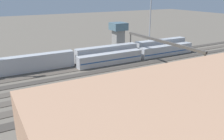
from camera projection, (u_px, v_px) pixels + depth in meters
ground_plane at (126, 73)px, 71.60m from camera, size 400.00×400.00×0.00m
track_bed_0 at (103, 61)px, 84.01m from camera, size 140.00×2.80×0.12m
track_bed_1 at (110, 64)px, 79.87m from camera, size 140.00×2.80×0.12m
track_bed_2 at (118, 68)px, 75.72m from camera, size 140.00×2.80×0.12m
track_bed_3 at (126, 73)px, 71.58m from camera, size 140.00×2.80×0.12m
track_bed_4 at (136, 78)px, 67.43m from camera, size 140.00×2.80×0.12m
track_bed_5 at (147, 83)px, 63.29m from camera, size 140.00×2.80×0.12m
track_bed_6 at (159, 90)px, 59.14m from camera, size 140.00×2.80×0.12m
train_on_track_0 at (74, 57)px, 78.28m from camera, size 95.60×3.00×5.00m
train_on_track_6 at (185, 76)px, 62.46m from camera, size 10.00×3.00×5.00m
train_on_track_1 at (140, 54)px, 84.92m from camera, size 47.20×3.06×3.80m
light_mast_0 at (151, 1)px, 90.16m from camera, size 2.80×0.70×31.28m
signal_gantry at (161, 43)px, 75.04m from camera, size 0.70×35.00×8.80m
control_tower at (118, 34)px, 98.90m from camera, size 6.00×6.00×11.03m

